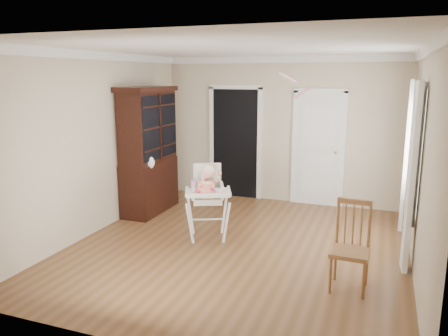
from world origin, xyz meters
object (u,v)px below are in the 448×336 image
(cake, at_px, (206,188))
(dining_chair, at_px, (350,249))
(high_chair, at_px, (208,193))
(china_cabinet, at_px, (149,150))
(sippy_cup, at_px, (194,184))

(cake, relative_size, dining_chair, 0.30)
(high_chair, relative_size, cake, 3.76)
(high_chair, bearing_deg, china_cabinet, 125.50)
(high_chair, xyz_separation_m, sippy_cup, (-0.13, -0.19, 0.17))
(china_cabinet, relative_size, dining_chair, 2.17)
(high_chair, relative_size, dining_chair, 1.11)
(cake, height_order, sippy_cup, sippy_cup)
(cake, height_order, china_cabinet, china_cabinet)
(china_cabinet, height_order, dining_chair, china_cabinet)
(high_chair, height_order, china_cabinet, china_cabinet)
(high_chair, bearing_deg, cake, -96.87)
(china_cabinet, xyz_separation_m, dining_chair, (3.53, -1.75, -0.62))
(cake, distance_m, china_cabinet, 1.93)
(sippy_cup, distance_m, dining_chair, 2.35)
(high_chair, height_order, sippy_cup, high_chair)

